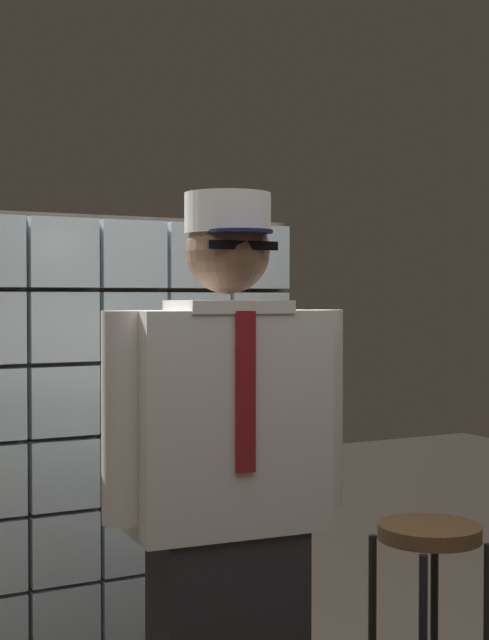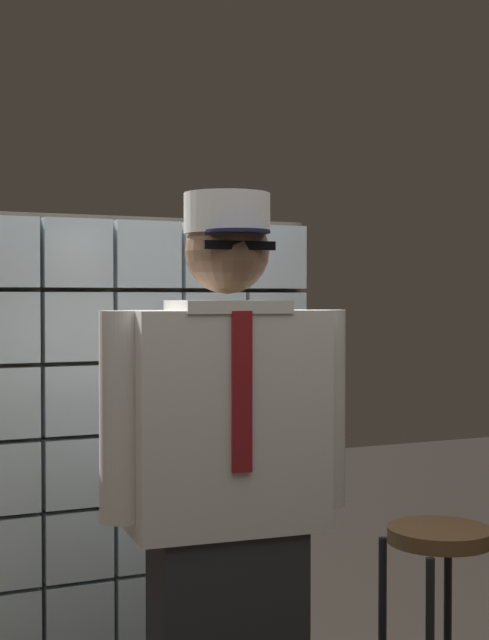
# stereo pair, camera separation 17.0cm
# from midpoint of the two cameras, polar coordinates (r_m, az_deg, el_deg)

# --- Properties ---
(glass_block_wall) EXTENTS (1.59, 0.10, 1.85)m
(glass_block_wall) POSITION_cam_midpoint_polar(r_m,az_deg,el_deg) (3.44, -6.74, -9.08)
(glass_block_wall) COLOR silver
(glass_block_wall) RESTS_ON ground
(standing_person) EXTENTS (0.73, 0.32, 1.82)m
(standing_person) POSITION_cam_midpoint_polar(r_m,az_deg,el_deg) (2.65, 0.80, -11.27)
(standing_person) COLOR #28282D
(standing_person) RESTS_ON ground
(bar_stool) EXTENTS (0.34, 0.34, 0.78)m
(bar_stool) POSITION_cam_midpoint_polar(r_m,az_deg,el_deg) (3.21, 13.45, -15.77)
(bar_stool) COLOR brown
(bar_stool) RESTS_ON ground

